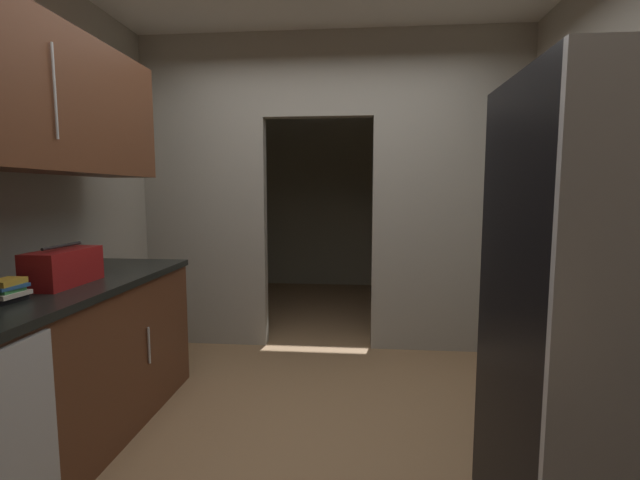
# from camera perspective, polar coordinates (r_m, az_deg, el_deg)

# --- Properties ---
(ground) EXTENTS (20.00, 20.00, 0.00)m
(ground) POSITION_cam_1_polar(r_m,az_deg,el_deg) (2.62, -1.27, -25.33)
(ground) COLOR #93704C
(kitchen_partition) EXTENTS (3.30, 0.12, 2.71)m
(kitchen_partition) POSITION_cam_1_polar(r_m,az_deg,el_deg) (3.80, 1.75, 7.42)
(kitchen_partition) COLOR #9E998C
(kitchen_partition) RESTS_ON ground
(adjoining_room_shell) EXTENTS (3.30, 2.71, 2.71)m
(adjoining_room_shell) POSITION_cam_1_polar(r_m,az_deg,el_deg) (5.64, 2.57, 6.08)
(adjoining_room_shell) COLOR gray
(adjoining_room_shell) RESTS_ON ground
(refrigerator) EXTENTS (0.84, 0.77, 1.79)m
(refrigerator) POSITION_cam_1_polar(r_m,az_deg,el_deg) (1.97, 35.13, -8.87)
(refrigerator) COLOR black
(refrigerator) RESTS_ON ground
(lower_cabinet_run) EXTENTS (0.67, 2.19, 0.89)m
(lower_cabinet_run) POSITION_cam_1_polar(r_m,az_deg,el_deg) (2.64, -32.94, -15.28)
(lower_cabinet_run) COLOR brown
(lower_cabinet_run) RESTS_ON ground
(upper_cabinet_counterside) EXTENTS (0.36, 1.97, 0.71)m
(upper_cabinet_counterside) POSITION_cam_1_polar(r_m,az_deg,el_deg) (2.52, -34.87, 15.62)
(upper_cabinet_counterside) COLOR brown
(boombox) EXTENTS (0.20, 0.41, 0.21)m
(boombox) POSITION_cam_1_polar(r_m,az_deg,el_deg) (2.64, -30.61, -3.09)
(boombox) COLOR maroon
(boombox) RESTS_ON lower_cabinet_run
(book_stack) EXTENTS (0.16, 0.17, 0.10)m
(book_stack) POSITION_cam_1_polar(r_m,az_deg,el_deg) (2.38, -35.94, -5.45)
(book_stack) COLOR black
(book_stack) RESTS_ON lower_cabinet_run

